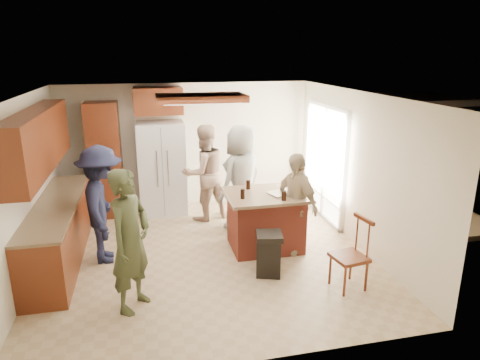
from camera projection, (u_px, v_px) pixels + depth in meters
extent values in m
plane|color=tan|center=(207.00, 255.00, 6.75)|extent=(5.00, 5.00, 0.00)
plane|color=white|center=(203.00, 95.00, 6.03)|extent=(5.00, 5.00, 0.00)
plane|color=beige|center=(187.00, 145.00, 8.72)|extent=(5.00, 0.00, 5.00)
plane|color=beige|center=(242.00, 254.00, 4.05)|extent=(5.00, 0.00, 5.00)
plane|color=beige|center=(24.00, 191.00, 5.86)|extent=(0.00, 5.00, 5.00)
plane|color=beige|center=(358.00, 170.00, 6.92)|extent=(0.00, 5.00, 5.00)
cube|color=white|center=(326.00, 164.00, 8.09)|extent=(0.02, 1.60, 2.10)
cube|color=white|center=(325.00, 164.00, 8.09)|extent=(0.08, 1.72, 2.10)
cube|color=maroon|center=(201.00, 98.00, 6.23)|extent=(1.30, 0.70, 0.10)
cube|color=white|center=(201.00, 102.00, 6.25)|extent=(1.10, 0.50, 0.02)
cube|color=olive|center=(392.00, 212.00, 8.73)|extent=(3.00, 3.00, 0.10)
cube|color=#593319|center=(411.00, 153.00, 9.13)|extent=(1.40, 1.60, 2.00)
imported|color=#3B4126|center=(130.00, 241.00, 5.15)|extent=(0.76, 0.81, 1.80)
imported|color=tan|center=(204.00, 173.00, 8.00)|extent=(1.02, 0.82, 1.82)
imported|color=gray|center=(242.00, 178.00, 7.54)|extent=(1.10, 1.04, 1.89)
imported|color=tan|center=(295.00, 203.00, 6.69)|extent=(0.78, 1.06, 1.62)
imported|color=#191B32|center=(102.00, 205.00, 6.36)|extent=(0.59, 1.18, 1.79)
cube|color=maroon|center=(60.00, 232.00, 6.53)|extent=(0.60, 3.00, 0.88)
cube|color=#846B4C|center=(56.00, 204.00, 6.40)|extent=(0.64, 3.00, 0.04)
cube|color=maroon|center=(38.00, 140.00, 6.09)|extent=(0.35, 3.00, 0.85)
cube|color=maroon|center=(105.00, 160.00, 8.15)|extent=(0.60, 0.60, 2.20)
cube|color=maroon|center=(158.00, 101.00, 8.05)|extent=(0.90, 0.60, 0.50)
cube|color=white|center=(162.00, 168.00, 8.36)|extent=(0.90, 0.72, 1.80)
cube|color=gray|center=(163.00, 173.00, 8.01)|extent=(0.01, 0.01, 1.71)
cylinder|color=silver|center=(157.00, 169.00, 7.94)|extent=(0.02, 0.02, 0.70)
cylinder|color=silver|center=(168.00, 169.00, 7.99)|extent=(0.02, 0.02, 0.70)
cube|color=#9D3828|center=(265.00, 222.00, 6.91)|extent=(1.10, 0.85, 0.88)
cube|color=#87684E|center=(266.00, 195.00, 6.78)|extent=(1.28, 1.03, 0.05)
cube|color=silver|center=(282.00, 193.00, 6.78)|extent=(0.50, 0.43, 0.02)
imported|color=brown|center=(298.00, 195.00, 6.63)|extent=(0.23, 0.23, 0.05)
cylinder|color=black|center=(243.00, 194.00, 6.52)|extent=(0.07, 0.07, 0.15)
cylinder|color=black|center=(248.00, 185.00, 6.97)|extent=(0.07, 0.07, 0.15)
cylinder|color=black|center=(291.00, 182.00, 7.10)|extent=(0.07, 0.07, 0.15)
cylinder|color=black|center=(284.00, 196.00, 6.44)|extent=(0.07, 0.07, 0.15)
cube|color=black|center=(269.00, 256.00, 6.12)|extent=(0.43, 0.43, 0.55)
cube|color=black|center=(269.00, 236.00, 6.03)|extent=(0.42, 0.42, 0.08)
cube|color=maroon|center=(349.00, 257.00, 5.71)|extent=(0.48, 0.48, 0.05)
cylinder|color=maroon|center=(345.00, 281.00, 5.56)|extent=(0.04, 0.04, 0.44)
cylinder|color=maroon|center=(366.00, 276.00, 5.69)|extent=(0.04, 0.04, 0.44)
cylinder|color=maroon|center=(330.00, 269.00, 5.87)|extent=(0.04, 0.04, 0.44)
cylinder|color=maroon|center=(351.00, 265.00, 5.99)|extent=(0.04, 0.04, 0.44)
cube|color=maroon|center=(364.00, 219.00, 5.63)|extent=(0.10, 0.40, 0.05)
cylinder|color=maroon|center=(368.00, 240.00, 5.59)|extent=(0.03, 0.03, 0.50)
cylinder|color=maroon|center=(357.00, 233.00, 5.81)|extent=(0.03, 0.03, 0.50)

